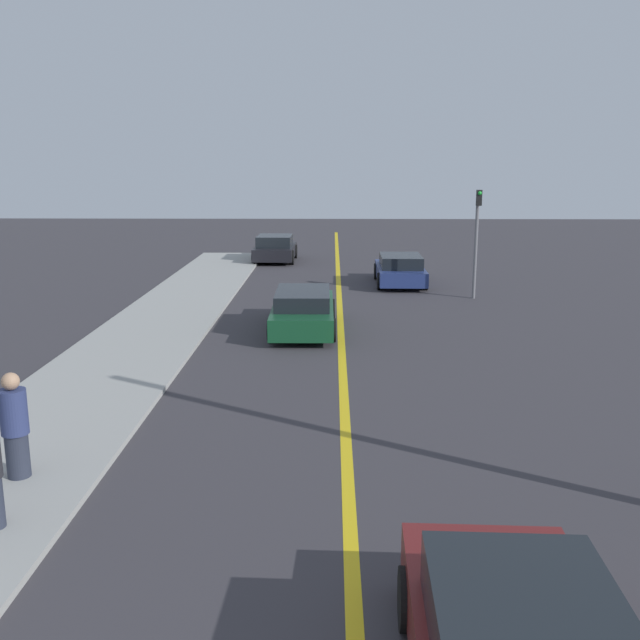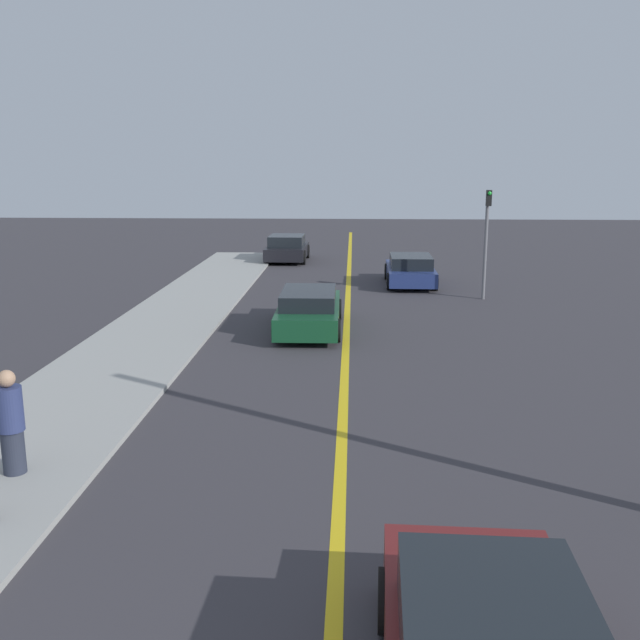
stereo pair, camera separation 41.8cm
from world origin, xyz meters
name	(u,v)px [view 2 (the right image)]	position (x,y,z in m)	size (l,w,h in m)	color
road_center_line	(346,332)	(0.00, 18.00, 0.00)	(0.20, 60.00, 0.01)	gold
sidewalk_left	(158,330)	(-5.51, 17.81, 0.05)	(3.27, 35.62, 0.11)	#9E9E99
car_ahead_center	(309,310)	(-1.11, 18.25, 0.61)	(1.92, 4.59, 1.23)	#144728
car_far_distant	(410,270)	(2.49, 26.36, 0.59)	(1.99, 4.18, 1.21)	navy
car_parked_left_lot	(287,249)	(-3.11, 33.09, 0.63)	(2.07, 3.87, 1.31)	black
pedestrian_mid_group	(11,423)	(-5.10, 7.96, 0.93)	(0.41, 0.41, 1.67)	#282D3D
traffic_light	(486,233)	(4.90, 23.35, 2.41)	(0.18, 0.40, 3.90)	slate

